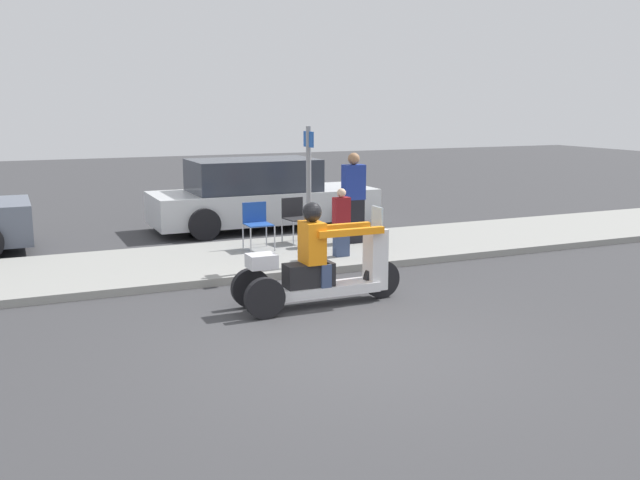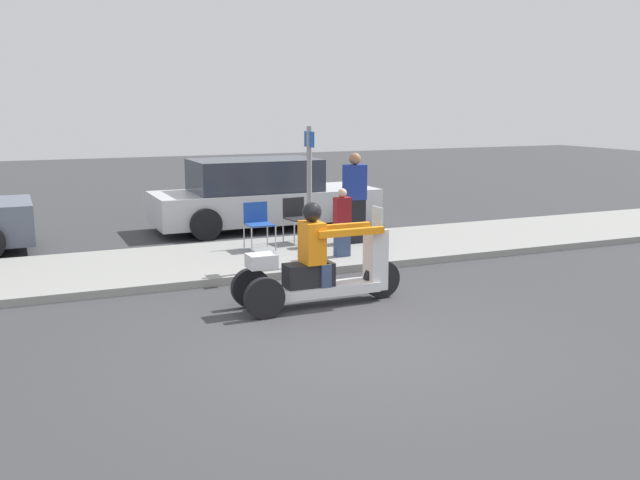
% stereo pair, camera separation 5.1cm
% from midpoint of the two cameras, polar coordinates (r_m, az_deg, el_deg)
% --- Properties ---
extents(ground_plane, '(60.00, 60.00, 0.00)m').
position_cam_midpoint_polar(ground_plane, '(8.00, 2.62, -8.57)').
color(ground_plane, '#38383A').
extents(sidewalk_strip, '(28.00, 2.80, 0.12)m').
position_cam_midpoint_polar(sidewalk_strip, '(12.13, -7.00, -1.61)').
color(sidewalk_strip, gray).
rests_on(sidewalk_strip, ground).
extents(motorcycle_trike, '(2.34, 0.65, 1.40)m').
position_cam_midpoint_polar(motorcycle_trike, '(9.48, 0.17, -2.29)').
color(motorcycle_trike, black).
rests_on(motorcycle_trike, ground).
extents(spectator_near_curb, '(0.28, 0.17, 1.15)m').
position_cam_midpoint_polar(spectator_near_curb, '(11.97, 1.91, 1.32)').
color(spectator_near_curb, '#38476B').
rests_on(spectator_near_curb, sidewalk_strip).
extents(spectator_end_of_line, '(0.41, 0.25, 1.66)m').
position_cam_midpoint_polar(spectator_end_of_line, '(13.14, 2.89, 3.24)').
color(spectator_end_of_line, black).
rests_on(spectator_end_of_line, sidewalk_strip).
extents(folding_chair_curbside, '(0.47, 0.47, 0.82)m').
position_cam_midpoint_polar(folding_chair_curbside, '(12.66, -4.89, 1.56)').
color(folding_chair_curbside, '#A5A8AD').
rests_on(folding_chair_curbside, sidewalk_strip).
extents(folding_chair_set_back, '(0.51, 0.51, 0.82)m').
position_cam_midpoint_polar(folding_chair_set_back, '(13.23, -1.78, 2.00)').
color(folding_chair_set_back, '#A5A8AD').
rests_on(folding_chair_set_back, sidewalk_strip).
extents(parked_car_lot_far, '(4.81, 1.97, 1.50)m').
position_cam_midpoint_polar(parked_car_lot_far, '(15.43, -4.56, 3.55)').
color(parked_car_lot_far, silver).
rests_on(parked_car_lot_far, ground).
extents(street_sign, '(0.08, 0.36, 2.20)m').
position_cam_midpoint_polar(street_sign, '(11.16, -0.73, 3.95)').
color(street_sign, gray).
rests_on(street_sign, sidewalk_strip).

